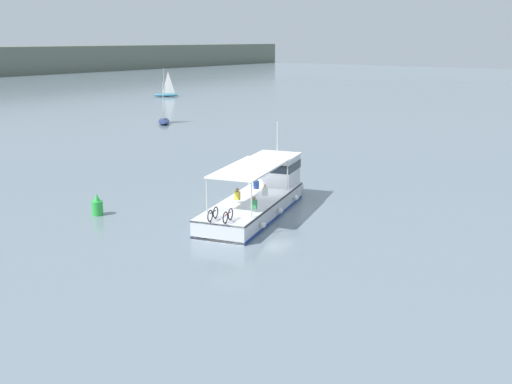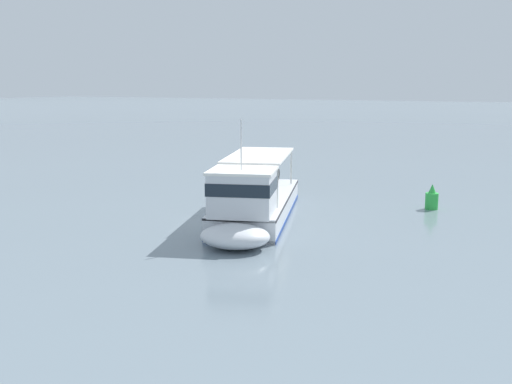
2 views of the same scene
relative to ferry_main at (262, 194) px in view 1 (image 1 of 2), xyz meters
The scene contains 5 objects.
ground_plane 1.41m from the ferry_main, 16.63° to the right, with size 400.00×400.00×0.00m, color slate.
ferry_main is the anchor object (origin of this frame).
sailboat_mid_channel 42.37m from the ferry_main, 54.50° to the left, with size 4.34×4.43×5.40m.
sailboat_far_left 79.82m from the ferry_main, 50.19° to the left, with size 4.04×4.66×5.40m.
channel_buoy 10.40m from the ferry_main, 134.69° to the left, with size 0.70×0.70×1.40m.
Camera 1 is at (-30.83, -22.20, 10.75)m, focal length 42.07 mm.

